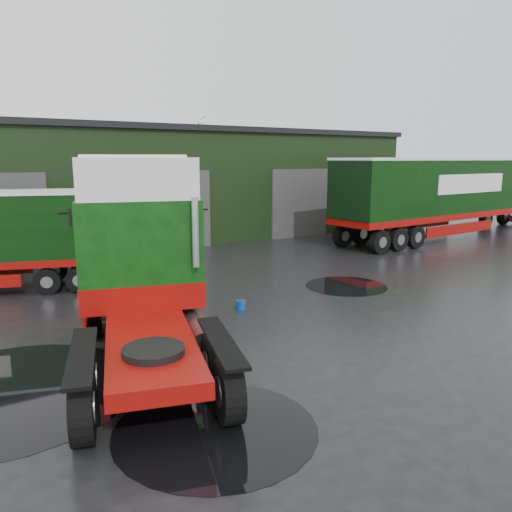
{
  "coord_description": "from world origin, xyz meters",
  "views": [
    {
      "loc": [
        -8.02,
        -9.62,
        4.57
      ],
      "look_at": [
        -0.13,
        2.83,
        1.7
      ],
      "focal_mm": 35.0,
      "sensor_mm": 36.0,
      "label": 1
    }
  ],
  "objects": [
    {
      "name": "ground",
      "position": [
        0.0,
        0.0,
        0.0
      ],
      "size": [
        100.0,
        100.0,
        0.0
      ],
      "primitive_type": "plane",
      "color": "black"
    },
    {
      "name": "warehouse",
      "position": [
        2.0,
        20.0,
        3.16
      ],
      "size": [
        32.4,
        12.4,
        6.3
      ],
      "color": "black",
      "rests_on": "ground"
    },
    {
      "name": "hero_tractor",
      "position": [
        -4.5,
        0.34,
        2.33
      ],
      "size": [
        5.19,
        8.1,
        4.66
      ],
      "primitive_type": null,
      "rotation": [
        0.0,
        0.0,
        -0.29
      ],
      "color": "#0B380C",
      "rests_on": "ground"
    },
    {
      "name": "lorry_right",
      "position": [
        15.71,
        9.0,
        2.34
      ],
      "size": [
        17.97,
        4.06,
        4.68
      ],
      "primitive_type": null,
      "rotation": [
        0.0,
        0.0,
        -1.52
      ],
      "color": "silver",
      "rests_on": "ground"
    },
    {
      "name": "wash_bucket",
      "position": [
        -0.47,
        3.17,
        0.14
      ],
      "size": [
        0.34,
        0.34,
        0.27
      ],
      "primitive_type": "cylinder",
      "rotation": [
        0.0,
        0.0,
        0.19
      ],
      "color": "#0741AC",
      "rests_on": "ground"
    },
    {
      "name": "tree_back_b",
      "position": [
        10.0,
        30.0,
        3.75
      ],
      "size": [
        4.4,
        4.4,
        7.5
      ],
      "primitive_type": null,
      "color": "black",
      "rests_on": "ground"
    },
    {
      "name": "puddle_0",
      "position": [
        -4.41,
        -2.63,
        0.0
      ],
      "size": [
        3.54,
        3.54,
        0.01
      ],
      "primitive_type": "cylinder",
      "color": "black",
      "rests_on": "ground"
    },
    {
      "name": "puddle_1",
      "position": [
        4.26,
        3.58,
        0.0
      ],
      "size": [
        2.97,
        2.97,
        0.01
      ],
      "primitive_type": "cylinder",
      "color": "black",
      "rests_on": "ground"
    },
    {
      "name": "puddle_2",
      "position": [
        -7.26,
        0.83,
        0.0
      ],
      "size": [
        5.2,
        5.2,
        0.01
      ],
      "primitive_type": "cylinder",
      "color": "black",
      "rests_on": "ground"
    }
  ]
}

